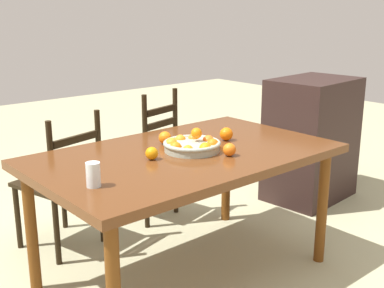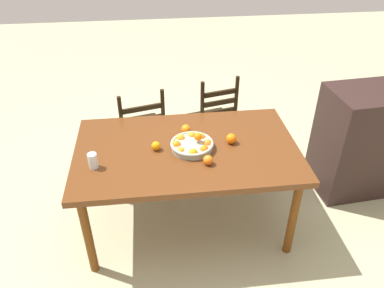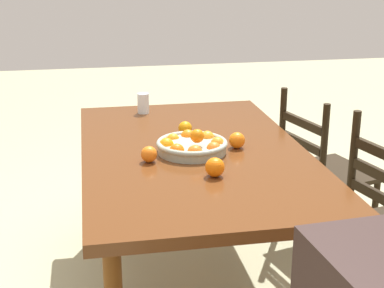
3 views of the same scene
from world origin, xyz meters
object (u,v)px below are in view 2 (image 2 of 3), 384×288
object	(u,v)px
orange_loose_3	(208,160)
dining_table	(187,155)
cabinet	(361,141)
orange_loose_2	(156,146)
drinking_glass	(93,161)
orange_loose_0	(231,139)
fruit_bowl	(192,145)
orange_loose_1	(186,129)
chair_near_window	(140,131)
chair_by_cabinet	(213,122)

from	to	relation	value
orange_loose_3	dining_table	bearing A→B (deg)	120.34
orange_loose_3	cabinet	bearing A→B (deg)	19.31
orange_loose_2	orange_loose_3	xyz separation A→B (m)	(0.36, -0.22, 0.00)
dining_table	orange_loose_2	distance (m)	0.25
drinking_glass	orange_loose_0	bearing A→B (deg)	10.31
fruit_bowl	orange_loose_1	distance (m)	0.22
orange_loose_1	drinking_glass	size ratio (longest dim) A/B	0.66
dining_table	orange_loose_3	bearing A→B (deg)	-59.66
chair_near_window	fruit_bowl	world-z (taller)	chair_near_window
cabinet	orange_loose_3	xyz separation A→B (m)	(-1.46, -0.51, 0.30)
fruit_bowl	orange_loose_2	xyz separation A→B (m)	(-0.27, 0.01, 0.00)
cabinet	fruit_bowl	world-z (taller)	cabinet
dining_table	orange_loose_3	distance (m)	0.28
chair_by_cabinet	orange_loose_3	xyz separation A→B (m)	(-0.22, -1.06, 0.34)
orange_loose_2	orange_loose_0	bearing A→B (deg)	2.72
orange_loose_1	drinking_glass	bearing A→B (deg)	-152.10
fruit_bowl	orange_loose_3	size ratio (longest dim) A/B	4.57
chair_by_cabinet	orange_loose_1	world-z (taller)	chair_by_cabinet
chair_by_cabinet	cabinet	distance (m)	1.36
orange_loose_2	orange_loose_1	bearing A→B (deg)	40.12
fruit_bowl	orange_loose_0	bearing A→B (deg)	6.94
orange_loose_0	orange_loose_3	distance (m)	0.32
dining_table	orange_loose_0	world-z (taller)	orange_loose_0
fruit_bowl	orange_loose_0	world-z (taller)	fruit_bowl
chair_near_window	cabinet	xyz separation A→B (m)	(1.96, -0.51, 0.06)
orange_loose_1	drinking_glass	world-z (taller)	drinking_glass
dining_table	chair_by_cabinet	size ratio (longest dim) A/B	1.72
orange_loose_1	orange_loose_2	xyz separation A→B (m)	(-0.24, -0.21, -0.00)
orange_loose_1	drinking_glass	xyz separation A→B (m)	(-0.68, -0.36, 0.02)
orange_loose_2	orange_loose_3	world-z (taller)	orange_loose_3
orange_loose_2	drinking_glass	bearing A→B (deg)	-160.39
chair_near_window	orange_loose_2	size ratio (longest dim) A/B	13.40
cabinet	orange_loose_2	distance (m)	1.87
fruit_bowl	orange_loose_1	xyz separation A→B (m)	(-0.02, 0.21, 0.00)
chair_by_cabinet	orange_loose_0	size ratio (longest dim) A/B	12.20
dining_table	fruit_bowl	size ratio (longest dim) A/B	5.17
dining_table	chair_by_cabinet	distance (m)	0.94
chair_by_cabinet	orange_loose_2	size ratio (longest dim) A/B	14.29
chair_near_window	orange_loose_0	size ratio (longest dim) A/B	11.44
cabinet	orange_loose_2	size ratio (longest dim) A/B	14.66
chair_near_window	fruit_bowl	distance (m)	0.98
dining_table	drinking_glass	size ratio (longest dim) A/B	14.83
dining_table	cabinet	distance (m)	1.63
orange_loose_2	orange_loose_3	distance (m)	0.42
cabinet	drinking_glass	bearing A→B (deg)	-173.17
orange_loose_0	orange_loose_2	bearing A→B (deg)	-177.28
dining_table	orange_loose_1	xyz separation A→B (m)	(0.02, 0.20, 0.11)
chair_by_cabinet	fruit_bowl	world-z (taller)	chair_by_cabinet
chair_by_cabinet	drinking_glass	size ratio (longest dim) A/B	8.61
dining_table	orange_loose_0	size ratio (longest dim) A/B	21.02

